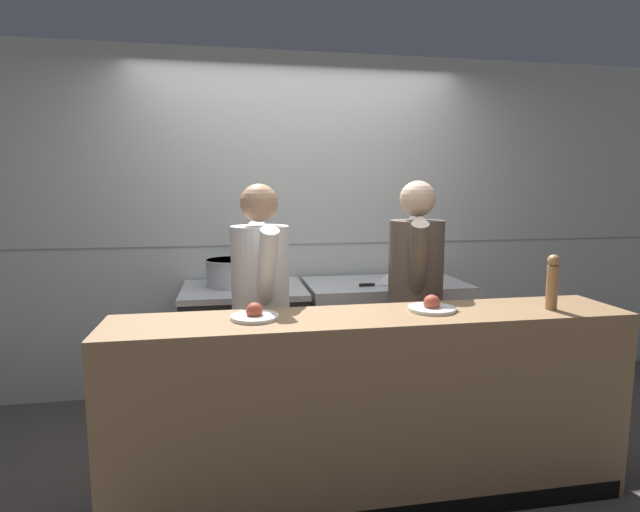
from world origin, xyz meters
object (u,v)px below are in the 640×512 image
object	(u,v)px
plated_dish_main	(255,315)
plated_dish_appetiser	(432,307)
mixing_bowl_steel	(390,278)
chef_sous	(415,299)
chef_head_cook	(261,310)
oven_range	(245,349)
stock_pot	(230,272)
pepper_mill	(552,281)
chefs_knife	(382,285)

from	to	relation	value
plated_dish_main	plated_dish_appetiser	world-z (taller)	plated_dish_appetiser
mixing_bowl_steel	plated_dish_appetiser	size ratio (longest dim) A/B	0.91
plated_dish_appetiser	chef_sous	world-z (taller)	chef_sous
mixing_bowl_steel	plated_dish_appetiser	distance (m)	1.14
plated_dish_main	chef_head_cook	xyz separation A→B (m)	(0.06, 0.48, -0.10)
oven_range	stock_pot	world-z (taller)	stock_pot
plated_dish_appetiser	oven_range	bearing A→B (deg)	128.12
oven_range	plated_dish_appetiser	size ratio (longest dim) A/B	3.76
pepper_mill	stock_pot	bearing A→B (deg)	141.09
mixing_bowl_steel	chef_sous	xyz separation A→B (m)	(-0.03, -0.59, -0.03)
plated_dish_appetiser	pepper_mill	bearing A→B (deg)	-7.73
plated_dish_appetiser	chefs_knife	bearing A→B (deg)	86.73
chef_sous	plated_dish_main	bearing A→B (deg)	-133.85
oven_range	plated_dish_main	size ratio (longest dim) A/B	3.92
pepper_mill	chef_head_cook	xyz separation A→B (m)	(-1.44, 0.57, -0.22)
chefs_knife	pepper_mill	bearing A→B (deg)	-63.62
mixing_bowl_steel	pepper_mill	world-z (taller)	pepper_mill
oven_range	plated_dish_appetiser	bearing A→B (deg)	-51.88
oven_range	mixing_bowl_steel	bearing A→B (deg)	-1.66
plated_dish_appetiser	chef_head_cook	size ratio (longest dim) A/B	0.15
stock_pot	plated_dish_appetiser	world-z (taller)	stock_pot
plated_dish_main	pepper_mill	bearing A→B (deg)	-3.12
plated_dish_main	pepper_mill	xyz separation A→B (m)	(1.50, -0.08, 0.13)
plated_dish_appetiser	pepper_mill	xyz separation A→B (m)	(0.61, -0.08, 0.13)
stock_pot	plated_dish_appetiser	bearing A→B (deg)	-50.61
chefs_knife	pepper_mill	world-z (taller)	pepper_mill
oven_range	pepper_mill	world-z (taller)	pepper_mill
pepper_mill	chef_sous	distance (m)	0.82
oven_range	pepper_mill	xyz separation A→B (m)	(1.52, -1.24, 0.67)
oven_range	stock_pot	distance (m)	0.56
chef_sous	pepper_mill	bearing A→B (deg)	-33.63
mixing_bowl_steel	pepper_mill	xyz separation A→B (m)	(0.46, -1.21, 0.18)
mixing_bowl_steel	chef_head_cook	world-z (taller)	chef_head_cook
pepper_mill	plated_dish_appetiser	bearing A→B (deg)	172.27
chefs_knife	oven_range	bearing A→B (deg)	172.39
mixing_bowl_steel	chefs_knife	world-z (taller)	mixing_bowl_steel
mixing_bowl_steel	plated_dish_appetiser	bearing A→B (deg)	-97.63
chef_sous	plated_dish_appetiser	bearing A→B (deg)	-84.58
chefs_knife	chef_head_cook	bearing A→B (deg)	-148.41
oven_range	mixing_bowl_steel	world-z (taller)	mixing_bowl_steel
chefs_knife	chef_head_cook	xyz separation A→B (m)	(-0.89, -0.55, -0.01)
plated_dish_main	chef_head_cook	size ratio (longest dim) A/B	0.14
chef_head_cook	chef_sous	xyz separation A→B (m)	(0.95, 0.05, 0.01)
stock_pot	mixing_bowl_steel	world-z (taller)	stock_pot
chefs_knife	chef_sous	size ratio (longest dim) A/B	0.24
oven_range	mixing_bowl_steel	distance (m)	1.17
stock_pot	mixing_bowl_steel	bearing A→B (deg)	-4.36
oven_range	chef_sous	distance (m)	1.29
plated_dish_main	chef_head_cook	world-z (taller)	chef_head_cook
plated_dish_appetiser	plated_dish_main	bearing A→B (deg)	-179.92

